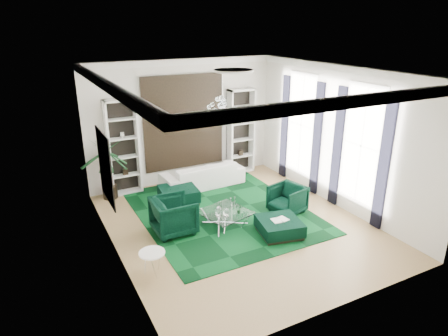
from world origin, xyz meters
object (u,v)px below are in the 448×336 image
ottoman_side (179,195)px  armchair_left (174,215)px  armchair_right (287,199)px  ottoman_front (279,227)px  sofa (202,175)px  palm (107,160)px  side_table (153,264)px  coffee_table (225,219)px

ottoman_side → armchair_left: bearing=-115.0°
armchair_right → ottoman_front: armchair_right is taller
sofa → palm: 2.88m
side_table → sofa: bearing=53.2°
sofa → palm: size_ratio=1.09×
ottoman_front → palm: bearing=127.7°
armchair_left → coffee_table: (1.24, -0.28, -0.26)m
sofa → ottoman_front: sofa is taller
side_table → palm: 4.28m
armchair_right → palm: 5.12m
coffee_table → ottoman_side: (-0.54, 1.80, 0.03)m
armchair_left → ottoman_front: (2.18, -1.28, -0.25)m
sofa → side_table: (-2.82, -3.76, -0.12)m
ottoman_side → ottoman_front: ottoman_side is taller
armchair_left → ottoman_front: armchair_left is taller
armchair_left → coffee_table: bearing=-102.5°
side_table → ottoman_front: bearing=2.8°
armchair_right → side_table: size_ratio=1.59×
ottoman_side → armchair_right: bearing=-38.8°
ottoman_side → ottoman_front: bearing=-62.2°
sofa → coffee_table: bearing=74.9°
coffee_table → palm: 3.85m
side_table → armchair_left: bearing=55.1°
armchair_right → side_table: 4.20m
sofa → ottoman_front: (0.37, -3.61, -0.18)m
armchair_right → side_table: bearing=-88.6°
coffee_table → side_table: side_table is taller
armchair_right → palm: bearing=-141.2°
palm → sofa: bearing=-8.6°
ottoman_front → side_table: size_ratio=1.84×
armchair_right → ottoman_front: size_ratio=0.86×
ottoman_side → palm: (-1.64, 1.22, 0.94)m
armchair_left → armchair_right: 3.08m
armchair_left → coffee_table: size_ratio=0.89×
coffee_table → side_table: (-2.25, -1.16, 0.06)m
ottoman_side → ottoman_front: 3.16m
armchair_left → coffee_table: 1.30m
sofa → ottoman_side: bearing=33.4°
sofa → palm: (-2.74, 0.41, 0.79)m
armchair_left → side_table: armchair_left is taller
armchair_left → ottoman_side: (0.71, 1.52, -0.22)m
side_table → armchair_right: bearing=14.6°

